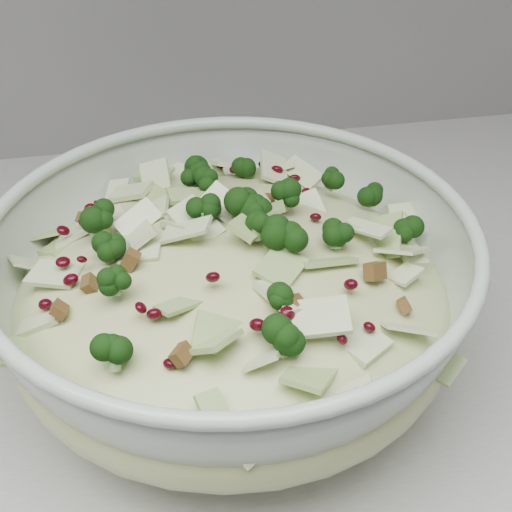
{
  "coord_description": "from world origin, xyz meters",
  "views": [
    {
      "loc": [
        -0.62,
        1.23,
        1.28
      ],
      "look_at": [
        -0.55,
        1.61,
        0.99
      ],
      "focal_mm": 50.0,
      "sensor_mm": 36.0,
      "label": 1
    }
  ],
  "objects": [
    {
      "name": "salad",
      "position": [
        -0.57,
        1.6,
        0.99
      ],
      "size": [
        0.34,
        0.34,
        0.13
      ],
      "rotation": [
        0.0,
        0.0,
        0.13
      ],
      "color": "beige",
      "rests_on": "mixing_bowl"
    },
    {
      "name": "mixing_bowl",
      "position": [
        -0.57,
        1.6,
        0.97
      ],
      "size": [
        0.34,
        0.34,
        0.13
      ],
      "rotation": [
        0.0,
        0.0,
        -0.05
      ],
      "color": "#ADBEAF",
      "rests_on": "counter"
    }
  ]
}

